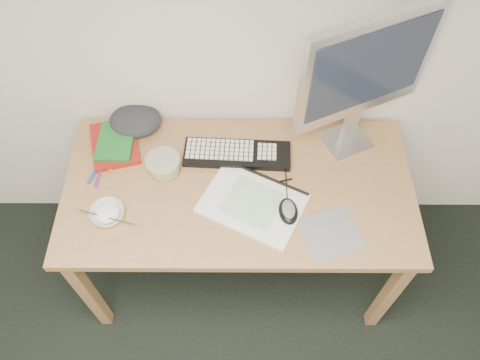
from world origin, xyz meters
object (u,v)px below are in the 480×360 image
(keyboard, at_px, (237,154))
(rice_bowl, at_px, (108,214))
(desk, at_px, (239,197))
(sketchpad, at_px, (253,203))
(monitor, at_px, (366,72))

(keyboard, distance_m, rice_bowl, 0.57)
(desk, distance_m, keyboard, 0.18)
(sketchpad, relative_size, rice_bowl, 2.90)
(rice_bowl, bearing_deg, monitor, 21.50)
(sketchpad, xyz_separation_m, rice_bowl, (-0.55, -0.06, 0.01))
(desk, relative_size, sketchpad, 3.70)
(sketchpad, bearing_deg, rice_bowl, -147.25)
(sketchpad, height_order, keyboard, keyboard)
(monitor, xyz_separation_m, rice_bowl, (-0.95, -0.37, -0.37))
(monitor, distance_m, rice_bowl, 1.09)
(desk, distance_m, sketchpad, 0.13)
(desk, relative_size, keyboard, 3.17)
(sketchpad, distance_m, monitor, 0.64)
(monitor, bearing_deg, desk, -177.70)
(sketchpad, height_order, rice_bowl, rice_bowl)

